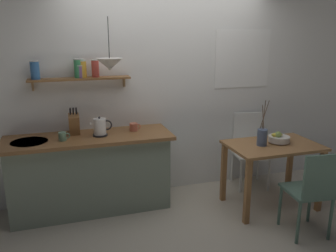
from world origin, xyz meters
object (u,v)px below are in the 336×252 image
(coffee_mug_by_sink, at_px, (63,136))
(pendant_lamp, at_px, (110,64))
(knife_block, at_px, (74,124))
(dining_table, at_px, (272,155))
(dining_chair_far, at_px, (249,146))
(electric_kettle, at_px, (100,127))
(fruit_bowl, at_px, (279,138))
(dining_chair_near, at_px, (312,189))
(twig_vase, at_px, (262,137))
(coffee_mug_spare, at_px, (134,127))

(coffee_mug_by_sink, relative_size, pendant_lamp, 0.22)
(knife_block, bearing_deg, pendant_lamp, -22.11)
(dining_table, relative_size, dining_chair_far, 1.07)
(electric_kettle, height_order, knife_block, knife_block)
(dining_chair_far, xyz_separation_m, pendant_lamp, (-1.84, -0.18, 1.15))
(coffee_mug_by_sink, bearing_deg, pendant_lamp, 2.95)
(dining_table, relative_size, pendant_lamp, 1.91)
(dining_table, distance_m, coffee_mug_by_sink, 2.35)
(fruit_bowl, bearing_deg, knife_block, 165.18)
(dining_chair_near, height_order, pendant_lamp, pendant_lamp)
(knife_block, bearing_deg, electric_kettle, -25.70)
(dining_chair_far, height_order, coffee_mug_by_sink, coffee_mug_by_sink)
(fruit_bowl, relative_size, pendant_lamp, 0.45)
(fruit_bowl, relative_size, electric_kettle, 1.01)
(dining_chair_far, relative_size, knife_block, 3.06)
(twig_vase, xyz_separation_m, coffee_mug_by_sink, (-2.14, 0.43, 0.07))
(electric_kettle, distance_m, coffee_mug_spare, 0.41)
(dining_chair_far, distance_m, twig_vase, 0.76)
(electric_kettle, bearing_deg, coffee_mug_by_sink, -171.50)
(dining_table, distance_m, twig_vase, 0.27)
(dining_chair_far, distance_m, coffee_mug_spare, 1.62)
(knife_block, relative_size, coffee_mug_by_sink, 2.63)
(pendant_lamp, bearing_deg, electric_kettle, 165.94)
(dining_chair_far, bearing_deg, dining_chair_near, -93.25)
(pendant_lamp, bearing_deg, dining_chair_far, 5.60)
(fruit_bowl, xyz_separation_m, coffee_mug_spare, (-1.58, 0.56, 0.12))
(electric_kettle, distance_m, knife_block, 0.30)
(electric_kettle, relative_size, pendant_lamp, 0.45)
(dining_chair_near, distance_m, pendant_lamp, 2.40)
(knife_block, height_order, coffee_mug_by_sink, knife_block)
(dining_chair_far, bearing_deg, coffee_mug_spare, -177.99)
(dining_chair_near, height_order, coffee_mug_spare, coffee_mug_spare)
(twig_vase, relative_size, knife_block, 1.65)
(dining_table, relative_size, electric_kettle, 4.28)
(electric_kettle, distance_m, pendant_lamp, 0.70)
(fruit_bowl, relative_size, knife_block, 0.77)
(twig_vase, bearing_deg, coffee_mug_spare, 156.47)
(dining_chair_near, bearing_deg, pendant_lamp, 146.83)
(electric_kettle, xyz_separation_m, coffee_mug_spare, (0.40, 0.09, -0.05))
(fruit_bowl, distance_m, coffee_mug_by_sink, 2.42)
(electric_kettle, distance_m, coffee_mug_by_sink, 0.41)
(dining_table, bearing_deg, knife_block, 163.85)
(dining_table, height_order, fruit_bowl, fruit_bowl)
(knife_block, distance_m, coffee_mug_spare, 0.67)
(coffee_mug_spare, xyz_separation_m, pendant_lamp, (-0.27, -0.12, 0.74))
(fruit_bowl, bearing_deg, dining_chair_far, 91.17)
(coffee_mug_by_sink, bearing_deg, twig_vase, -11.44)
(twig_vase, xyz_separation_m, pendant_lamp, (-1.61, 0.46, 0.81))
(electric_kettle, relative_size, knife_block, 0.77)
(dining_chair_far, distance_m, pendant_lamp, 2.17)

